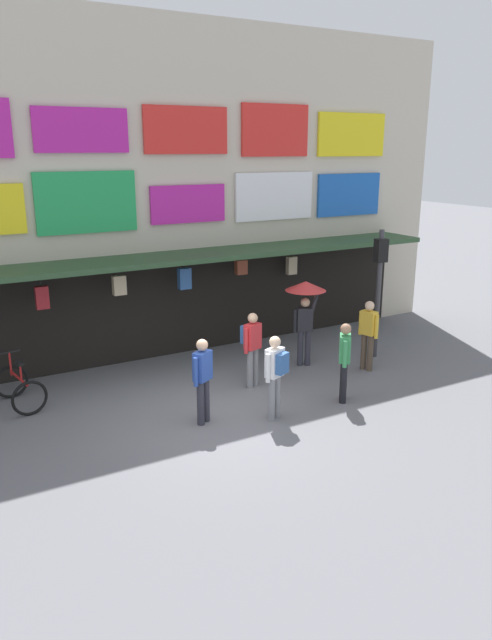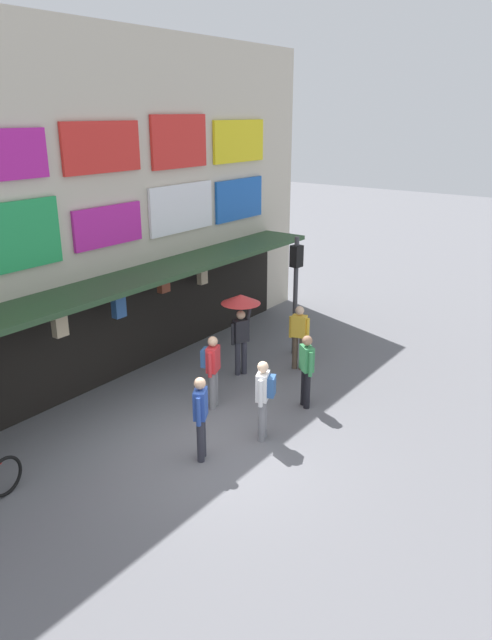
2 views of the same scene
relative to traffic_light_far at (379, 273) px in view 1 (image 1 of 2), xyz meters
name	(u,v)px [view 1 (image 1 of 2)]	position (x,y,z in m)	size (l,w,h in m)	color
ground_plane	(218,419)	(-5.08, -1.31, -2.14)	(80.00, 80.00, 0.00)	slate
shopfront	(131,196)	(-5.07, 3.25, 1.82)	(18.00, 2.60, 8.00)	beige
traffic_light_far	(379,273)	(0.00, 0.00, 0.00)	(0.31, 0.34, 3.20)	#38383D
bicycle_parked	(20,388)	(-8.31, 1.18, -1.75)	(0.90, 1.26, 1.05)	black
pedestrian_in_blue	(344,358)	(-2.43, -1.82, -1.19)	(0.39, 0.44, 1.68)	black
pedestrian_in_white	(276,371)	(-4.11, -1.86, -1.16)	(0.49, 0.45, 1.68)	gray
pedestrian_with_umbrella	(305,299)	(-1.92, 0.34, -0.50)	(0.96, 0.96, 2.08)	#2D2D38
pedestrian_in_green	(252,344)	(-3.68, -0.19, -1.16)	(0.50, 0.44, 1.68)	gray
pedestrian_in_black	(203,376)	(-5.39, -1.33, -1.19)	(0.47, 0.37, 1.68)	#2D2D38
pedestrian_in_yellow	(368,332)	(-0.80, -0.64, -1.19)	(0.31, 0.51, 1.68)	brown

